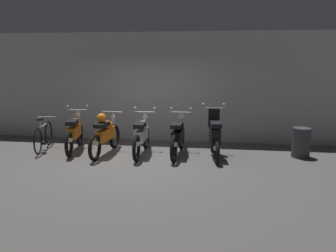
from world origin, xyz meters
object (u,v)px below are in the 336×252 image
at_px(bicycle, 43,136).
at_px(motorbike_slot_1, 105,134).
at_px(trash_bin, 301,142).
at_px(motorbike_slot_0, 74,132).
at_px(motorbike_slot_2, 142,135).
at_px(motorbike_slot_4, 215,136).
at_px(motorbike_slot_3, 178,136).

bearing_deg(bicycle, motorbike_slot_1, -7.45).
distance_m(motorbike_slot_1, trash_bin, 4.89).
distance_m(motorbike_slot_0, trash_bin, 5.79).
height_order(motorbike_slot_2, motorbike_slot_4, motorbike_slot_4).
bearing_deg(motorbike_slot_4, motorbike_slot_1, -177.24).
bearing_deg(bicycle, motorbike_slot_2, -2.62).
height_order(bicycle, trash_bin, bicycle).
bearing_deg(bicycle, motorbike_slot_0, 1.17).
relative_size(motorbike_slot_0, motorbike_slot_3, 0.99).
bearing_deg(motorbike_slot_2, bicycle, 177.38).
height_order(motorbike_slot_2, trash_bin, motorbike_slot_2).
bearing_deg(motorbike_slot_4, bicycle, 178.71).
xyz_separation_m(motorbike_slot_2, motorbike_slot_3, (0.92, 0.08, 0.00)).
distance_m(motorbike_slot_4, trash_bin, 2.14).
distance_m(motorbike_slot_0, bicycle, 0.88).
bearing_deg(motorbike_slot_1, motorbike_slot_2, 6.89).
bearing_deg(trash_bin, motorbike_slot_3, -175.10).
bearing_deg(motorbike_slot_3, motorbike_slot_0, 178.69).
bearing_deg(motorbike_slot_2, motorbike_slot_3, 4.86).
bearing_deg(motorbike_slot_2, trash_bin, 4.89).
bearing_deg(motorbike_slot_3, motorbike_slot_4, -3.54).
xyz_separation_m(motorbike_slot_1, bicycle, (-1.80, 0.23, -0.16)).
xyz_separation_m(bicycle, trash_bin, (6.66, 0.21, 0.00)).
xyz_separation_m(motorbike_slot_3, motorbike_slot_4, (0.91, -0.06, 0.04)).
distance_m(motorbike_slot_0, motorbike_slot_1, 0.96).
bearing_deg(motorbike_slot_3, bicycle, 179.28).
relative_size(bicycle, trash_bin, 2.33).
height_order(motorbike_slot_0, motorbike_slot_4, motorbike_slot_4).
height_order(motorbike_slot_0, bicycle, motorbike_slot_0).
bearing_deg(motorbike_slot_3, motorbike_slot_2, -175.14).
xyz_separation_m(motorbike_slot_3, bicycle, (-3.63, 0.05, -0.13)).
bearing_deg(motorbike_slot_0, motorbike_slot_1, -15.28).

